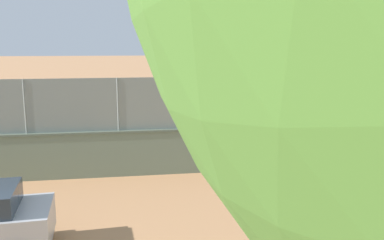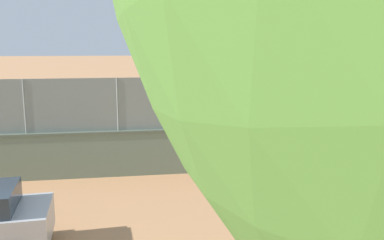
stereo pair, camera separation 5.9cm
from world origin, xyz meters
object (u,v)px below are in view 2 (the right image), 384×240
object	(u,v)px
player_at_service_line	(197,114)
sports_ball	(174,136)
spare_ball_by_wall	(163,160)
player_baseline_waiting	(204,122)
courtside_bench	(355,144)

from	to	relation	value
player_at_service_line	sports_ball	distance (m)	2.25
sports_ball	spare_ball_by_wall	xyz separation A→B (m)	(0.82, 4.01, -0.07)
player_baseline_waiting	sports_ball	world-z (taller)	player_baseline_waiting
player_baseline_waiting	spare_ball_by_wall	distance (m)	3.78
courtside_bench	spare_ball_by_wall	bearing A→B (deg)	-1.72
player_baseline_waiting	spare_ball_by_wall	size ratio (longest dim) A/B	20.76
player_baseline_waiting	courtside_bench	size ratio (longest dim) A/B	1.01
sports_ball	courtside_bench	xyz separation A→B (m)	(-7.23, 4.26, 0.36)
spare_ball_by_wall	courtside_bench	bearing A→B (deg)	178.28
sports_ball	spare_ball_by_wall	distance (m)	4.10
sports_ball	courtside_bench	world-z (taller)	courtside_bench
player_at_service_line	player_baseline_waiting	xyz separation A→B (m)	(0.04, 2.64, 0.05)
player_at_service_line	spare_ball_by_wall	size ratio (longest dim) A/B	19.72
player_at_service_line	sports_ball	size ratio (longest dim) A/B	7.36
spare_ball_by_wall	player_baseline_waiting	bearing A→B (deg)	-126.59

